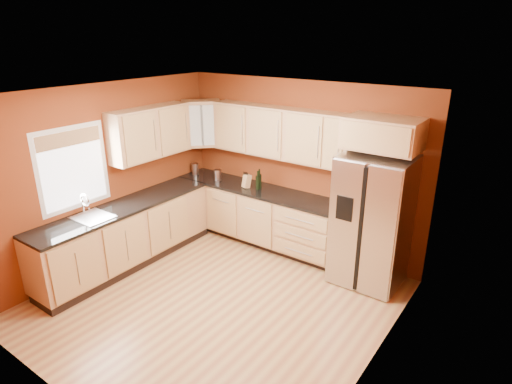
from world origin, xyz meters
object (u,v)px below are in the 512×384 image
at_px(canister_left, 218,175).
at_px(soap_dispenser, 337,201).
at_px(wine_bottle_a, 259,179).
at_px(knife_block, 247,181).
at_px(refrigerator, 372,221).

distance_m(canister_left, soap_dispenser, 2.12).
bearing_deg(canister_left, wine_bottle_a, 7.25).
height_order(wine_bottle_a, soap_dispenser, wine_bottle_a).
height_order(canister_left, knife_block, knife_block).
bearing_deg(canister_left, soap_dispenser, 2.24).
bearing_deg(refrigerator, canister_left, -179.90).
relative_size(refrigerator, soap_dispenser, 9.17).
bearing_deg(wine_bottle_a, refrigerator, -2.84).
height_order(refrigerator, soap_dispenser, refrigerator).
height_order(knife_block, soap_dispenser, knife_block).
bearing_deg(knife_block, canister_left, -160.03).
distance_m(refrigerator, wine_bottle_a, 1.90).
height_order(canister_left, soap_dispenser, soap_dispenser).
relative_size(knife_block, soap_dispenser, 1.08).
relative_size(wine_bottle_a, soap_dispenser, 1.61).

